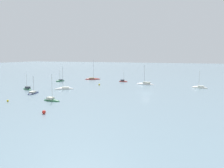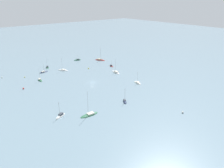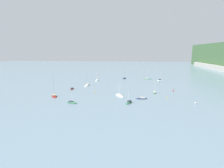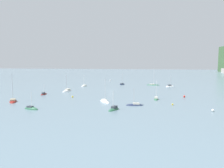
{
  "view_description": "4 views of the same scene",
  "coord_description": "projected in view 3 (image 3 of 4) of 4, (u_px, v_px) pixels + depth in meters",
  "views": [
    {
      "loc": [
        -15.63,
        73.63,
        13.07
      ],
      "look_at": [
        12.05,
        1.18,
        2.78
      ],
      "focal_mm": 35.0,
      "sensor_mm": 36.0,
      "label": 1
    },
    {
      "loc": [
        -98.91,
        66.69,
        46.27
      ],
      "look_at": [
        -13.13,
        -3.93,
        2.01
      ],
      "focal_mm": 35.0,
      "sensor_mm": 36.0,
      "label": 2
    },
    {
      "loc": [
        123.18,
        9.24,
        23.84
      ],
      "look_at": [
        12.96,
        -3.4,
        3.13
      ],
      "focal_mm": 28.0,
      "sensor_mm": 36.0,
      "label": 3
    },
    {
      "loc": [
        111.8,
        18.21,
        15.62
      ],
      "look_at": [
        -4.47,
        0.06,
        3.1
      ],
      "focal_mm": 35.0,
      "sensor_mm": 36.0,
      "label": 4
    }
  ],
  "objects": [
    {
      "name": "sailboat_0",
      "position": [
        160.0,
        80.0,
        145.3
      ],
      "size": [
        4.01,
        5.8,
        7.61
      ],
      "rotation": [
        0.0,
        0.0,
        2.02
      ],
      "color": "white",
      "rests_on": "ground_plane"
    },
    {
      "name": "mooring_buoy_4",
      "position": [
        173.0,
        90.0,
        106.52
      ],
      "size": [
        0.84,
        0.84,
        0.84
      ],
      "color": "red",
      "rests_on": "ground_plane"
    },
    {
      "name": "sailboat_4",
      "position": [
        124.0,
        79.0,
        155.41
      ],
      "size": [
        5.11,
        4.08,
        7.85
      ],
      "rotation": [
        0.0,
        0.0,
        2.55
      ],
      "color": "#232D4C",
      "rests_on": "ground_plane"
    },
    {
      "name": "ground_plane",
      "position": [
        119.0,
        85.0,
        125.71
      ],
      "size": [
        600.0,
        600.0,
        0.0
      ],
      "primitive_type": "plane",
      "color": "slate"
    },
    {
      "name": "sailboat_8",
      "position": [
        97.0,
        81.0,
        145.06
      ],
      "size": [
        6.47,
        3.13,
        7.66
      ],
      "rotation": [
        0.0,
        0.0,
        6.1
      ],
      "color": "white",
      "rests_on": "ground_plane"
    },
    {
      "name": "mooring_buoy_2",
      "position": [
        114.0,
        75.0,
        179.96
      ],
      "size": [
        0.89,
        0.89,
        0.89
      ],
      "color": "white",
      "rests_on": "ground_plane"
    },
    {
      "name": "sailboat_11",
      "position": [
        87.0,
        86.0,
        123.31
      ],
      "size": [
        8.73,
        3.46,
        9.54
      ],
      "rotation": [
        0.0,
        0.0,
        6.16
      ],
      "color": "silver",
      "rests_on": "ground_plane"
    },
    {
      "name": "sailboat_6",
      "position": [
        72.0,
        103.0,
        81.58
      ],
      "size": [
        3.24,
        5.78,
        6.4
      ],
      "rotation": [
        0.0,
        0.0,
        1.28
      ],
      "color": "#2D6647",
      "rests_on": "ground_plane"
    },
    {
      "name": "sailboat_1",
      "position": [
        129.0,
        103.0,
        81.72
      ],
      "size": [
        5.91,
        3.87,
        6.75
      ],
      "rotation": [
        0.0,
        0.0,
        5.88
      ],
      "color": "#2D6647",
      "rests_on": "ground_plane"
    },
    {
      "name": "sailboat_5",
      "position": [
        72.0,
        89.0,
        111.78
      ],
      "size": [
        4.87,
        1.93,
        5.36
      ],
      "rotation": [
        0.0,
        0.0,
        3.01
      ],
      "color": "maroon",
      "rests_on": "ground_plane"
    },
    {
      "name": "mooring_buoy_0",
      "position": [
        196.0,
        103.0,
        80.59
      ],
      "size": [
        0.81,
        0.81,
        0.81
      ],
      "color": "white",
      "rests_on": "ground_plane"
    },
    {
      "name": "mooring_buoy_1",
      "position": [
        167.0,
        98.0,
        89.85
      ],
      "size": [
        0.58,
        0.58,
        0.58
      ],
      "color": "yellow",
      "rests_on": "ground_plane"
    },
    {
      "name": "sailboat_9",
      "position": [
        154.0,
        93.0,
        101.18
      ],
      "size": [
        5.8,
        2.18,
        8.45
      ],
      "rotation": [
        0.0,
        0.0,
        3.06
      ],
      "color": "#2D6647",
      "rests_on": "ground_plane"
    },
    {
      "name": "sailboat_10",
      "position": [
        142.0,
        99.0,
        89.08
      ],
      "size": [
        3.24,
        6.46,
        6.72
      ],
      "rotation": [
        0.0,
        0.0,
        4.89
      ],
      "color": "#232D4C",
      "rests_on": "ground_plane"
    },
    {
      "name": "mooring_buoy_3",
      "position": [
        95.0,
        91.0,
        104.3
      ],
      "size": [
        0.68,
        0.68,
        0.68
      ],
      "color": "yellow",
      "rests_on": "ground_plane"
    },
    {
      "name": "sailboat_3",
      "position": [
        147.0,
        79.0,
        152.96
      ],
      "size": [
        3.13,
        8.38,
        11.89
      ],
      "rotation": [
        0.0,
        0.0,
        1.53
      ],
      "color": "#2D6647",
      "rests_on": "ground_plane"
    },
    {
      "name": "sailboat_7",
      "position": [
        54.0,
        96.0,
        94.14
      ],
      "size": [
        8.45,
        6.35,
        11.7
      ],
      "rotation": [
        0.0,
        0.0,
        3.67
      ],
      "color": "maroon",
      "rests_on": "ground_plane"
    },
    {
      "name": "sailboat_2",
      "position": [
        120.0,
        96.0,
        94.97
      ],
      "size": [
        7.43,
        5.83,
        9.71
      ],
      "rotation": [
        0.0,
        0.0,
        0.57
      ],
      "color": "silver",
      "rests_on": "ground_plane"
    }
  ]
}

